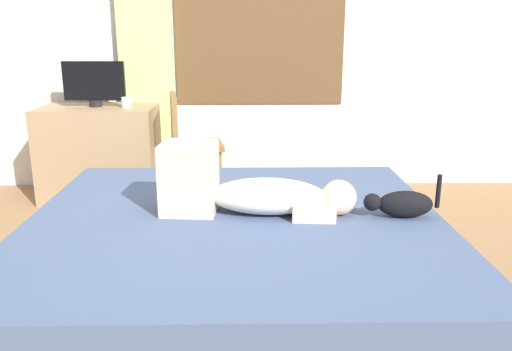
{
  "coord_description": "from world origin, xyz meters",
  "views": [
    {
      "loc": [
        0.08,
        -2.19,
        1.31
      ],
      "look_at": [
        0.13,
        0.35,
        0.61
      ],
      "focal_mm": 36.65,
      "sensor_mm": 36.0,
      "label": 1
    }
  ],
  "objects_px": {
    "desk": "(101,152)",
    "chair_by_desk": "(188,140)",
    "tv_monitor": "(94,83)",
    "cup": "(126,102)",
    "person_lying": "(248,190)",
    "bed": "(236,262)",
    "cat": "(401,204)"
  },
  "relations": [
    {
      "from": "tv_monitor",
      "to": "cup",
      "type": "xyz_separation_m",
      "value": [
        0.25,
        -0.06,
        -0.14
      ]
    },
    {
      "from": "cat",
      "to": "cup",
      "type": "relative_size",
      "value": 4.43
    },
    {
      "from": "bed",
      "to": "person_lying",
      "type": "xyz_separation_m",
      "value": [
        0.06,
        0.07,
        0.35
      ]
    },
    {
      "from": "desk",
      "to": "tv_monitor",
      "type": "xyz_separation_m",
      "value": [
        -0.01,
        -0.0,
        0.55
      ]
    },
    {
      "from": "person_lying",
      "to": "cup",
      "type": "bearing_deg",
      "value": 119.45
    },
    {
      "from": "cup",
      "to": "person_lying",
      "type": "bearing_deg",
      "value": -60.55
    },
    {
      "from": "cup",
      "to": "bed",
      "type": "bearing_deg",
      "value": -63.04
    },
    {
      "from": "desk",
      "to": "chair_by_desk",
      "type": "height_order",
      "value": "chair_by_desk"
    },
    {
      "from": "person_lying",
      "to": "chair_by_desk",
      "type": "bearing_deg",
      "value": 106.44
    },
    {
      "from": "desk",
      "to": "cup",
      "type": "bearing_deg",
      "value": -13.85
    },
    {
      "from": "bed",
      "to": "chair_by_desk",
      "type": "relative_size",
      "value": 2.35
    },
    {
      "from": "tv_monitor",
      "to": "cup",
      "type": "bearing_deg",
      "value": -13.41
    },
    {
      "from": "bed",
      "to": "cup",
      "type": "bearing_deg",
      "value": 116.96
    },
    {
      "from": "desk",
      "to": "chair_by_desk",
      "type": "bearing_deg",
      "value": -13.45
    },
    {
      "from": "person_lying",
      "to": "cup",
      "type": "distance_m",
      "value": 1.91
    },
    {
      "from": "person_lying",
      "to": "cup",
      "type": "height_order",
      "value": "cup"
    },
    {
      "from": "tv_monitor",
      "to": "chair_by_desk",
      "type": "xyz_separation_m",
      "value": [
        0.73,
        -0.17,
        -0.41
      ]
    },
    {
      "from": "bed",
      "to": "person_lying",
      "type": "relative_size",
      "value": 2.14
    },
    {
      "from": "person_lying",
      "to": "tv_monitor",
      "type": "relative_size",
      "value": 1.96
    },
    {
      "from": "cat",
      "to": "bed",
      "type": "bearing_deg",
      "value": 178.98
    },
    {
      "from": "tv_monitor",
      "to": "person_lying",
      "type": "bearing_deg",
      "value": -55.31
    },
    {
      "from": "person_lying",
      "to": "cup",
      "type": "xyz_separation_m",
      "value": [
        -0.93,
        1.65,
        0.21
      ]
    },
    {
      "from": "cup",
      "to": "desk",
      "type": "bearing_deg",
      "value": 166.15
    },
    {
      "from": "cat",
      "to": "desk",
      "type": "xyz_separation_m",
      "value": [
        -1.9,
        1.8,
        -0.16
      ]
    },
    {
      "from": "chair_by_desk",
      "to": "tv_monitor",
      "type": "bearing_deg",
      "value": 166.69
    },
    {
      "from": "tv_monitor",
      "to": "cup",
      "type": "height_order",
      "value": "tv_monitor"
    },
    {
      "from": "chair_by_desk",
      "to": "desk",
      "type": "bearing_deg",
      "value": 166.55
    },
    {
      "from": "bed",
      "to": "person_lying",
      "type": "height_order",
      "value": "person_lying"
    },
    {
      "from": "cup",
      "to": "chair_by_desk",
      "type": "relative_size",
      "value": 0.09
    },
    {
      "from": "bed",
      "to": "cat",
      "type": "height_order",
      "value": "cat"
    },
    {
      "from": "cat",
      "to": "cup",
      "type": "height_order",
      "value": "cup"
    },
    {
      "from": "chair_by_desk",
      "to": "bed",
      "type": "bearing_deg",
      "value": -76.13
    }
  ]
}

